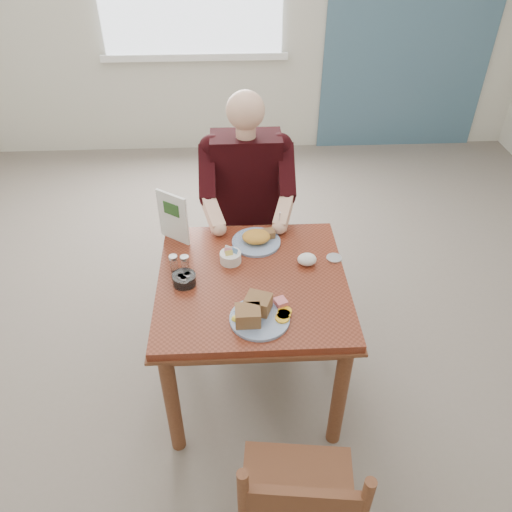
{
  "coord_description": "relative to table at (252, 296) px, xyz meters",
  "views": [
    {
      "loc": [
        -0.07,
        -1.8,
        2.3
      ],
      "look_at": [
        0.02,
        0.0,
        0.89
      ],
      "focal_mm": 35.0,
      "sensor_mm": 36.0,
      "label": 1
    }
  ],
  "objects": [
    {
      "name": "floor",
      "position": [
        0.0,
        0.0,
        -0.64
      ],
      "size": [
        6.0,
        6.0,
        0.0
      ],
      "primitive_type": "plane",
      "color": "#6D6359",
      "rests_on": "ground"
    },
    {
      "name": "lemon_wedge",
      "position": [
        -0.07,
        -0.28,
        0.13
      ],
      "size": [
        0.06,
        0.05,
        0.03
      ],
      "primitive_type": "ellipsoid",
      "rotation": [
        0.0,
        0.0,
        -0.08
      ],
      "color": "yellow",
      "rests_on": "table"
    },
    {
      "name": "napkin",
      "position": [
        0.27,
        0.1,
        0.14
      ],
      "size": [
        0.12,
        0.11,
        0.06
      ],
      "primitive_type": "ellipsoid",
      "rotation": [
        0.0,
        0.0,
        0.36
      ],
      "color": "white",
      "rests_on": "table"
    },
    {
      "name": "metal_dish",
      "position": [
        0.42,
        0.13,
        0.12
      ],
      "size": [
        0.1,
        0.1,
        0.01
      ],
      "primitive_type": "cylinder",
      "rotation": [
        0.0,
        0.0,
        0.37
      ],
      "color": "silver",
      "rests_on": "table"
    },
    {
      "name": "table",
      "position": [
        0.0,
        0.0,
        0.0
      ],
      "size": [
        0.92,
        0.92,
        0.75
      ],
      "color": "maroon",
      "rests_on": "ground"
    },
    {
      "name": "chair_far",
      "position": [
        0.0,
        0.8,
        -0.16
      ],
      "size": [
        0.42,
        0.42,
        0.95
      ],
      "color": "brown",
      "rests_on": "ground"
    },
    {
      "name": "chair_near",
      "position": [
        0.12,
        -0.96,
        -0.16
      ],
      "size": [
        0.47,
        0.47,
        0.95
      ],
      "color": "brown",
      "rests_on": "ground"
    },
    {
      "name": "diner",
      "position": [
        0.0,
        0.71,
        0.17
      ],
      "size": [
        0.53,
        0.56,
        1.39
      ],
      "color": "tan",
      "rests_on": "chair_far"
    },
    {
      "name": "near_plate",
      "position": [
        0.01,
        -0.26,
        0.14
      ],
      "size": [
        0.3,
        0.29,
        0.09
      ],
      "color": "white",
      "rests_on": "table"
    },
    {
      "name": "far_plate",
      "position": [
        0.04,
        0.29,
        0.14
      ],
      "size": [
        0.31,
        0.31,
        0.07
      ],
      "color": "white",
      "rests_on": "table"
    },
    {
      "name": "caddy",
      "position": [
        -0.1,
        0.14,
        0.14
      ],
      "size": [
        0.14,
        0.14,
        0.08
      ],
      "color": "white",
      "rests_on": "table"
    },
    {
      "name": "shakers",
      "position": [
        -0.35,
        0.07,
        0.16
      ],
      "size": [
        0.1,
        0.05,
        0.09
      ],
      "color": "white",
      "rests_on": "table"
    },
    {
      "name": "creamer",
      "position": [
        -0.32,
        -0.02,
        0.14
      ],
      "size": [
        0.12,
        0.12,
        0.05
      ],
      "color": "white",
      "rests_on": "table"
    },
    {
      "name": "menu",
      "position": [
        -0.39,
        0.34,
        0.25
      ],
      "size": [
        0.16,
        0.12,
        0.27
      ],
      "color": "white",
      "rests_on": "table"
    }
  ]
}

